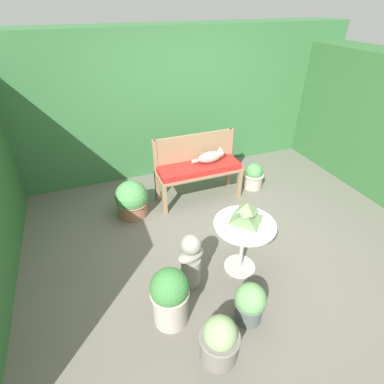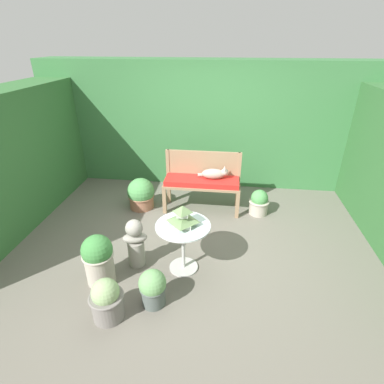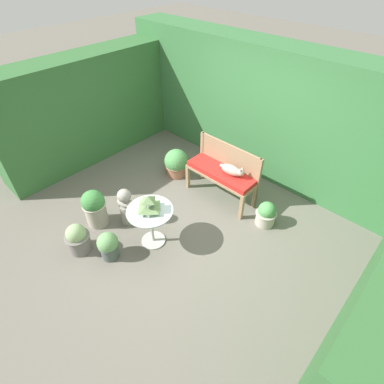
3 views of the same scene
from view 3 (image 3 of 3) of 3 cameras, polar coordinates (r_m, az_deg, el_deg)
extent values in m
plane|color=#666056|center=(4.94, -1.57, -5.83)|extent=(30.00, 30.00, 0.00)
cube|color=#38703D|center=(5.77, 14.55, 14.53)|extent=(6.40, 0.70, 2.31)
cube|color=#336633|center=(6.39, -19.98, 14.47)|extent=(0.70, 3.50, 2.00)
cube|color=#937556|center=(5.47, -0.79, 2.88)|extent=(0.06, 0.06, 0.46)
cube|color=#937556|center=(4.92, 9.39, -3.02)|extent=(0.06, 0.06, 0.46)
cube|color=#937556|center=(5.70, 1.85, 4.59)|extent=(0.06, 0.06, 0.46)
cube|color=#937556|center=(5.16, 11.85, -0.87)|extent=(0.06, 0.06, 0.46)
cube|color=#937556|center=(5.13, 5.52, 3.20)|extent=(1.26, 0.44, 0.04)
cube|color=red|center=(5.09, 5.56, 3.77)|extent=(1.21, 0.40, 0.09)
cube|color=#937556|center=(5.55, 1.96, 6.85)|extent=(0.06, 0.06, 0.99)
cube|color=#937556|center=(5.00, 12.34, 1.45)|extent=(0.06, 0.06, 0.99)
cube|color=#937556|center=(5.09, 7.15, 6.91)|extent=(1.21, 0.04, 0.41)
ellipsoid|color=#A89989|center=(4.95, 7.49, 4.18)|extent=(0.39, 0.20, 0.17)
sphere|color=#A89989|center=(4.86, 9.32, 3.68)|extent=(0.12, 0.12, 0.12)
cone|color=#A89989|center=(4.84, 9.61, 4.53)|extent=(0.05, 0.05, 0.05)
cone|color=#A89989|center=(4.79, 9.21, 4.18)|extent=(0.05, 0.05, 0.05)
cylinder|color=#A89989|center=(5.09, 6.44, 4.70)|extent=(0.21, 0.08, 0.06)
cylinder|color=#B7B7B2|center=(4.71, -7.35, -9.10)|extent=(0.37, 0.37, 0.02)
cylinder|color=#B7B7B2|center=(4.48, -7.69, -6.52)|extent=(0.04, 0.04, 0.64)
cylinder|color=silver|center=(4.25, -8.07, -3.52)|extent=(0.66, 0.66, 0.01)
torus|color=#B7B7B2|center=(4.25, -8.06, -3.64)|extent=(0.67, 0.67, 0.02)
cube|color=#B2BCA8|center=(4.22, -8.11, -3.19)|extent=(0.22, 0.22, 0.06)
pyramid|color=#668451|center=(4.18, -8.20, -2.54)|extent=(0.30, 0.30, 0.08)
cube|color=#B2BCA8|center=(4.14, -8.28, -1.91)|extent=(0.14, 0.14, 0.05)
pyramid|color=#668451|center=(4.09, -8.36, -1.22)|extent=(0.18, 0.18, 0.08)
cylinder|color=gray|center=(4.94, -12.18, -4.02)|extent=(0.21, 0.21, 0.35)
ellipsoid|color=gray|center=(4.78, -12.57, -1.99)|extent=(0.34, 0.24, 0.12)
sphere|color=gray|center=(4.69, -12.82, -0.69)|extent=(0.22, 0.22, 0.22)
cylinder|color=#ADA393|center=(4.99, 13.78, -4.79)|extent=(0.31, 0.31, 0.24)
torus|color=#ADA393|center=(4.91, 13.97, -3.91)|extent=(0.34, 0.34, 0.03)
sphere|color=#4C8E4C|center=(4.87, 14.09, -3.40)|extent=(0.28, 0.28, 0.28)
cylinder|color=#9E664C|center=(5.87, -2.93, 4.39)|extent=(0.41, 0.41, 0.22)
torus|color=#9E664C|center=(5.81, -2.97, 5.18)|extent=(0.45, 0.45, 0.03)
sphere|color=#4C8E4C|center=(5.76, -3.00, 5.93)|extent=(0.46, 0.46, 0.46)
cylinder|color=slate|center=(4.76, -20.69, -8.98)|extent=(0.33, 0.33, 0.29)
torus|color=slate|center=(4.67, -21.08, -7.90)|extent=(0.36, 0.36, 0.03)
sphere|color=#89A870|center=(4.62, -21.26, -7.39)|extent=(0.29, 0.29, 0.29)
cylinder|color=#ADA393|center=(5.03, -17.74, -3.91)|extent=(0.33, 0.33, 0.40)
torus|color=#ADA393|center=(4.91, -18.18, -2.33)|extent=(0.37, 0.37, 0.03)
sphere|color=#3D7F3D|center=(4.86, -18.36, -1.68)|extent=(0.36, 0.36, 0.36)
cylinder|color=#4C5651|center=(4.57, -15.39, -10.65)|extent=(0.26, 0.26, 0.24)
torus|color=#4C5651|center=(4.49, -15.63, -9.78)|extent=(0.29, 0.29, 0.03)
sphere|color=#66995B|center=(4.44, -15.78, -9.24)|extent=(0.30, 0.30, 0.30)
camera|label=1|loc=(4.00, -51.17, 13.05)|focal=28.00mm
camera|label=2|loc=(2.51, -65.62, -8.46)|focal=28.00mm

